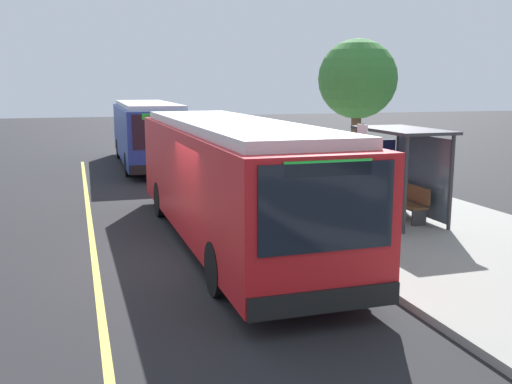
% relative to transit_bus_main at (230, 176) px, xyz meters
% --- Properties ---
extents(ground_plane, '(120.00, 120.00, 0.00)m').
position_rel_transit_bus_main_xyz_m(ground_plane, '(1.28, -1.01, -1.62)').
color(ground_plane, '#232326').
extents(sidewalk_curb, '(44.00, 6.40, 0.15)m').
position_rel_transit_bus_main_xyz_m(sidewalk_curb, '(1.28, 4.99, -1.54)').
color(sidewalk_curb, gray).
rests_on(sidewalk_curb, ground_plane).
extents(lane_stripe_center, '(36.00, 0.14, 0.01)m').
position_rel_transit_bus_main_xyz_m(lane_stripe_center, '(1.28, -3.21, -1.61)').
color(lane_stripe_center, '#E0D64C').
rests_on(lane_stripe_center, ground_plane).
extents(transit_bus_main, '(11.26, 2.69, 2.95)m').
position_rel_transit_bus_main_xyz_m(transit_bus_main, '(0.00, 0.00, 0.00)').
color(transit_bus_main, red).
rests_on(transit_bus_main, ground_plane).
extents(transit_bus_second, '(10.57, 2.76, 2.95)m').
position_rel_transit_bus_main_xyz_m(transit_bus_second, '(-14.56, -0.21, -0.00)').
color(transit_bus_second, navy).
rests_on(transit_bus_second, ground_plane).
extents(bus_shelter, '(2.90, 1.60, 2.48)m').
position_rel_transit_bus_main_xyz_m(bus_shelter, '(-0.49, 4.97, 0.30)').
color(bus_shelter, '#333338').
rests_on(bus_shelter, sidewalk_curb).
extents(waiting_bench, '(1.60, 0.48, 0.95)m').
position_rel_transit_bus_main_xyz_m(waiting_bench, '(-0.32, 5.06, -0.98)').
color(waiting_bench, brown).
rests_on(waiting_bench, sidewalk_curb).
extents(route_sign_post, '(0.44, 0.08, 2.80)m').
position_rel_transit_bus_main_xyz_m(route_sign_post, '(1.95, 2.47, 0.34)').
color(route_sign_post, '#333338').
rests_on(route_sign_post, sidewalk_curb).
extents(pedestrian_commuter, '(0.24, 0.40, 1.69)m').
position_rel_transit_bus_main_xyz_m(pedestrian_commuter, '(0.70, 3.88, -0.50)').
color(pedestrian_commuter, '#282D47').
rests_on(pedestrian_commuter, sidewalk_curb).
extents(street_tree_upstreet, '(2.82, 2.82, 5.23)m').
position_rel_transit_bus_main_xyz_m(street_tree_upstreet, '(-5.85, 6.24, 2.32)').
color(street_tree_upstreet, brown).
rests_on(street_tree_upstreet, sidewalk_curb).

